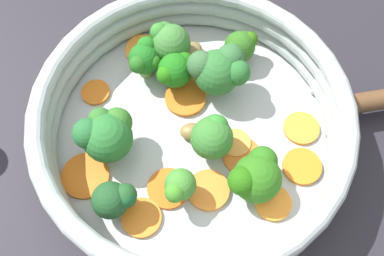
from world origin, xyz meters
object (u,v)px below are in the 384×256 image
at_px(carrot_slice_7, 85,176).
at_px(broccoli_floret_1, 106,134).
at_px(broccoli_floret_9, 218,69).
at_px(carrot_slice_8, 96,92).
at_px(carrot_slice_10, 301,128).
at_px(carrot_slice_11, 271,206).
at_px(broccoli_floret_0, 179,187).
at_px(broccoli_floret_4, 116,201).
at_px(broccoli_floret_7, 240,47).
at_px(carrot_slice_3, 194,68).
at_px(carrot_slice_6, 208,190).
at_px(broccoli_floret_5, 170,42).
at_px(carrot_slice_2, 302,166).
at_px(carrot_slice_4, 168,188).
at_px(carrot_slice_12, 242,156).
at_px(carrot_slice_9, 185,98).
at_px(broccoli_floret_8, 256,176).
at_px(carrot_slice_1, 235,143).
at_px(broccoli_floret_2, 145,58).
at_px(mushroom_piece_0, 190,52).
at_px(mushroom_piece_1, 187,132).
at_px(carrot_slice_5, 141,218).
at_px(skillet, 192,138).
at_px(broccoli_floret_3, 175,70).
at_px(carrot_slice_0, 143,50).
at_px(broccoli_floret_6, 211,137).

height_order(carrot_slice_7, broccoli_floret_1, broccoli_floret_1).
bearing_deg(broccoli_floret_9, carrot_slice_7, 80.92).
height_order(carrot_slice_8, carrot_slice_10, same).
bearing_deg(carrot_slice_11, broccoli_floret_0, 37.18).
height_order(broccoli_floret_4, broccoli_floret_7, broccoli_floret_4).
relative_size(carrot_slice_3, carrot_slice_6, 0.96).
bearing_deg(broccoli_floret_5, carrot_slice_2, 179.19).
distance_m(carrot_slice_4, carrot_slice_12, 0.08).
bearing_deg(carrot_slice_9, carrot_slice_10, -153.04).
distance_m(carrot_slice_4, carrot_slice_7, 0.08).
xyz_separation_m(carrot_slice_8, broccoli_floret_7, (-0.08, -0.14, 0.02)).
bearing_deg(broccoli_floret_8, carrot_slice_1, -27.83).
relative_size(carrot_slice_11, broccoli_floret_5, 0.68).
bearing_deg(carrot_slice_8, broccoli_floret_2, -110.07).
bearing_deg(broccoli_floret_2, carrot_slice_11, 173.02).
bearing_deg(carrot_slice_11, mushroom_piece_0, -22.49).
relative_size(carrot_slice_11, broccoli_floret_1, 0.60).
bearing_deg(broccoli_floret_1, broccoli_floret_7, -97.15).
relative_size(carrot_slice_10, broccoli_floret_2, 0.84).
height_order(broccoli_floret_2, broccoli_floret_5, broccoli_floret_5).
distance_m(carrot_slice_2, broccoli_floret_9, 0.13).
distance_m(carrot_slice_12, broccoli_floret_8, 0.04).
distance_m(carrot_slice_12, broccoli_floret_7, 0.12).
bearing_deg(broccoli_floret_0, carrot_slice_8, -7.98).
bearing_deg(broccoli_floret_2, broccoli_floret_5, -101.76).
bearing_deg(carrot_slice_10, carrot_slice_11, 108.74).
bearing_deg(broccoli_floret_2, broccoli_floret_8, 173.34).
bearing_deg(broccoli_floret_5, mushroom_piece_1, 144.94).
bearing_deg(carrot_slice_1, carrot_slice_6, 103.88).
distance_m(carrot_slice_4, broccoli_floret_7, 0.17).
bearing_deg(carrot_slice_4, carrot_slice_5, 92.93).
bearing_deg(mushroom_piece_0, skillet, 134.97).
bearing_deg(mushroom_piece_0, carrot_slice_1, 156.62).
relative_size(carrot_slice_5, carrot_slice_6, 0.94).
distance_m(carrot_slice_11, broccoli_floret_7, 0.17).
relative_size(carrot_slice_10, broccoli_floret_0, 0.83).
xyz_separation_m(carrot_slice_4, carrot_slice_9, (0.06, -0.08, 0.00)).
distance_m(carrot_slice_11, broccoli_floret_5, 0.20).
distance_m(carrot_slice_6, broccoli_floret_1, 0.11).
distance_m(carrot_slice_7, broccoli_floret_1, 0.05).
xyz_separation_m(carrot_slice_7, broccoli_floret_3, (0.01, -0.14, 0.03)).
height_order(carrot_slice_0, broccoli_floret_6, broccoli_floret_6).
height_order(carrot_slice_4, broccoli_floret_8, broccoli_floret_8).
xyz_separation_m(carrot_slice_12, broccoli_floret_2, (0.14, -0.00, 0.03)).
relative_size(carrot_slice_5, carrot_slice_8, 1.26).
bearing_deg(broccoli_floret_7, carrot_slice_2, 157.61).
height_order(broccoli_floret_4, broccoli_floret_5, broccoli_floret_5).
height_order(carrot_slice_3, broccoli_floret_7, broccoli_floret_7).
distance_m(carrot_slice_3, carrot_slice_9, 0.04).
height_order(skillet, carrot_slice_1, carrot_slice_1).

